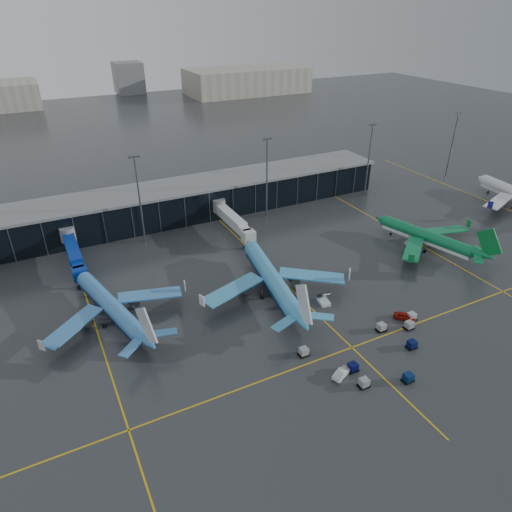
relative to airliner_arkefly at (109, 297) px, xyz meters
name	(u,v)px	position (x,y,z in m)	size (l,w,h in m)	color
ground	(273,321)	(31.12, -16.55, -5.84)	(600.00, 600.00, 0.00)	#282B2D
terminal_pier	(180,201)	(31.12, 45.45, -0.42)	(142.00, 17.00, 10.70)	black
jet_bridges	(74,253)	(-3.88, 26.44, -1.29)	(94.00, 27.50, 7.20)	#595B60
flood_masts	(207,186)	(36.12, 33.45, 7.97)	(203.00, 0.50, 25.50)	#595B60
distant_hangars	(153,86)	(81.06, 253.53, 2.95)	(260.00, 71.00, 22.00)	#B2AD99
taxi_lines	(288,286)	(41.12, -5.94, -5.83)	(220.00, 120.00, 0.02)	gold
airliner_arkefly	(109,297)	(0.00, 0.00, 0.00)	(33.36, 37.99, 11.68)	#397CBE
airliner_klm_near	(271,269)	(36.15, -6.34, 0.66)	(37.13, 42.29, 13.00)	#3C94C6
airliner_aer_lingus	(427,229)	(85.71, -6.03, -0.16)	(32.43, 36.93, 11.35)	#0D7341
baggage_carts	(381,348)	(45.64, -34.96, -5.08)	(29.39, 16.19, 1.70)	black
mobile_airstair	(324,300)	(44.81, -16.04, -5.07)	(2.74, 3.54, 3.45)	white
service_van_red	(404,316)	(57.09, -29.15, -5.04)	(1.90, 4.71, 1.61)	#9B140B
service_van_white	(342,373)	(34.43, -37.16, -5.08)	(1.61, 4.61, 1.52)	silver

